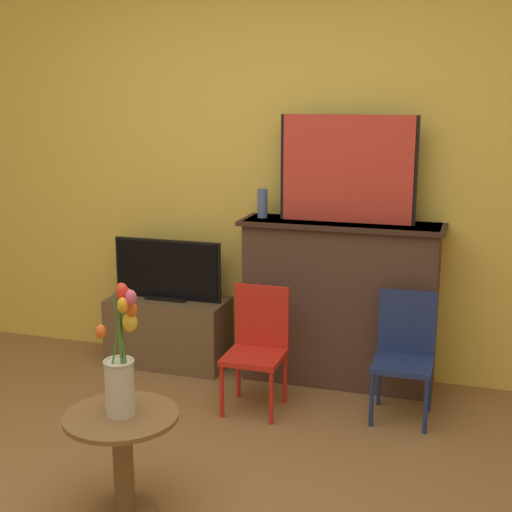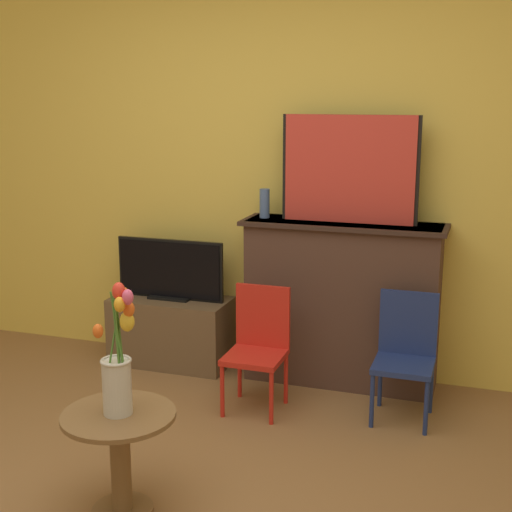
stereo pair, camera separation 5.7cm
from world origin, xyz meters
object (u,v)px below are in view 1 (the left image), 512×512
Objects in this scene: chair_red at (257,342)px; vase_tulips at (121,368)px; painting at (347,169)px; chair_blue at (405,349)px; tv_monitor at (167,271)px.

vase_tulips is at bearing -99.56° from chair_red.
painting is 1.16× the size of chair_red.
vase_tulips is at bearing -126.88° from chair_blue.
chair_red is 1.23m from vase_tulips.
tv_monitor is (-1.12, -0.04, -0.67)m from painting.
painting is 1.88m from vase_tulips.
chair_blue is (1.53, -0.31, -0.25)m from tv_monitor.
chair_blue is at bearing -11.60° from tv_monitor.
painting reaches higher than vase_tulips.
painting reaches higher than chair_blue.
vase_tulips is at bearing -109.25° from painting.
tv_monitor is 1.28× the size of vase_tulips.
chair_red is at bearing -128.10° from painting.
tv_monitor is at bearing 168.40° from chair_blue.
chair_red is at bearing -31.16° from tv_monitor.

